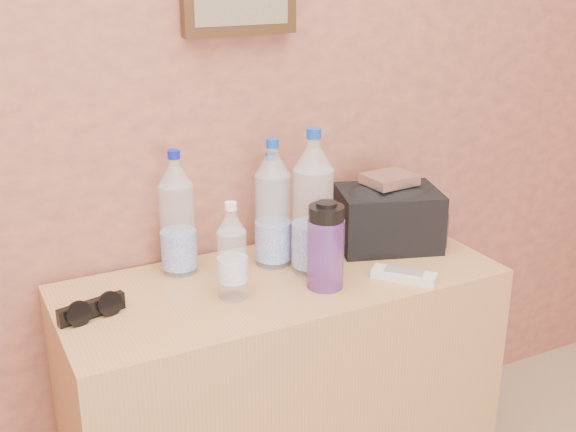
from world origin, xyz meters
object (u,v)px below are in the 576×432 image
object	(u,v)px
nalgene_bottle	(326,246)
toiletry_bag	(388,215)
dresser	(282,395)
pet_small	(232,256)
pet_large_c	(273,210)
foil_packet	(389,179)
ac_remote	(404,276)
pet_large_b	(271,214)
sunglasses	(92,309)
pet_large_a	(177,220)
pet_large_d	(313,210)

from	to	relation	value
nalgene_bottle	toiletry_bag	bearing A→B (deg)	27.90
dresser	pet_small	distance (m)	0.48
pet_small	toiletry_bag	xyz separation A→B (m)	(0.51, 0.10, -0.01)
pet_large_c	foil_packet	xyz separation A→B (m)	(0.33, -0.04, 0.05)
pet_small	ac_remote	bearing A→B (deg)	-13.96
pet_large_b	ac_remote	distance (m)	0.38
nalgene_bottle	sunglasses	size ratio (longest dim) A/B	1.40
dresser	ac_remote	distance (m)	0.47
toiletry_bag	sunglasses	bearing A→B (deg)	-158.45
dresser	pet_small	size ratio (longest dim) A/B	4.66
pet_large_c	nalgene_bottle	xyz separation A→B (m)	(0.05, -0.18, -0.04)
sunglasses	foil_packet	xyz separation A→B (m)	(0.83, 0.04, 0.18)
pet_small	dresser	bearing A→B (deg)	15.76
pet_large_a	ac_remote	world-z (taller)	pet_large_a
pet_small	nalgene_bottle	distance (m)	0.23
dresser	toiletry_bag	bearing A→B (deg)	9.34
pet_small	toiletry_bag	world-z (taller)	pet_small
dresser	pet_large_a	bearing A→B (deg)	144.18
pet_large_b	nalgene_bottle	distance (m)	0.21
ac_remote	toiletry_bag	bearing A→B (deg)	116.19
pet_large_a	ac_remote	size ratio (longest dim) A/B	2.01
toiletry_bag	foil_packet	xyz separation A→B (m)	(-0.01, -0.01, 0.11)
pet_large_d	pet_large_b	bearing A→B (deg)	122.25
pet_large_c	sunglasses	bearing A→B (deg)	-170.26
dresser	pet_large_d	world-z (taller)	pet_large_d
pet_large_b	nalgene_bottle	size ratio (longest dim) A/B	1.35
pet_small	foil_packet	xyz separation A→B (m)	(0.50, 0.09, 0.09)
pet_large_c	pet_small	world-z (taller)	pet_large_c
toiletry_bag	foil_packet	bearing A→B (deg)	-114.71
sunglasses	toiletry_bag	size ratio (longest dim) A/B	0.58
dresser	nalgene_bottle	bearing A→B (deg)	-50.66
sunglasses	pet_large_b	bearing A→B (deg)	-1.14
ac_remote	dresser	bearing A→B (deg)	-159.10
dresser	pet_large_c	bearing A→B (deg)	76.17
pet_large_d	pet_large_a	bearing A→B (deg)	154.49
toiletry_bag	pet_large_b	bearing A→B (deg)	-171.03
pet_large_b	sunglasses	size ratio (longest dim) A/B	1.89
pet_large_a	sunglasses	world-z (taller)	pet_large_a
pet_large_b	dresser	bearing A→B (deg)	-103.74
pet_large_c	toiletry_bag	bearing A→B (deg)	-5.79
foil_packet	sunglasses	bearing A→B (deg)	-177.00
pet_large_a	foil_packet	distance (m)	0.58
pet_large_d	nalgene_bottle	world-z (taller)	pet_large_d
pet_large_c	pet_large_b	bearing A→B (deg)	76.68
pet_large_d	pet_small	world-z (taller)	pet_large_d
ac_remote	pet_large_c	bearing A→B (deg)	-174.70
dresser	foil_packet	bearing A→B (deg)	8.28
pet_large_c	toiletry_bag	world-z (taller)	pet_large_c
pet_small	pet_large_c	bearing A→B (deg)	38.21
pet_large_c	pet_large_d	distance (m)	0.11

